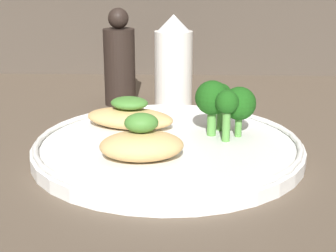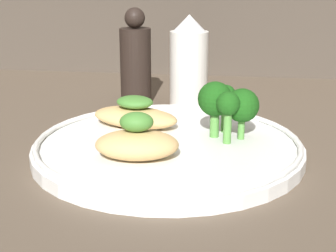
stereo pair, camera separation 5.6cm
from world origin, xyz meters
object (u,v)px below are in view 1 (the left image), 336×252
Objects in this scene: broccoli_bunch at (225,101)px; pepper_grinder at (120,62)px; plate at (168,147)px; sauce_bottle at (171,62)px.

broccoli_bunch is 23.56cm from pepper_grinder.
plate is 2.21× the size of sauce_bottle.
sauce_bottle reaches higher than plate.
pepper_grinder reaches higher than broccoli_bunch.
pepper_grinder reaches higher than plate.
pepper_grinder reaches higher than sauce_bottle.
plate is 23.68cm from pepper_grinder.
sauce_bottle is at bearing 0.00° from pepper_grinder.
sauce_bottle is 0.94× the size of pepper_grinder.
broccoli_bunch reaches higher than plate.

